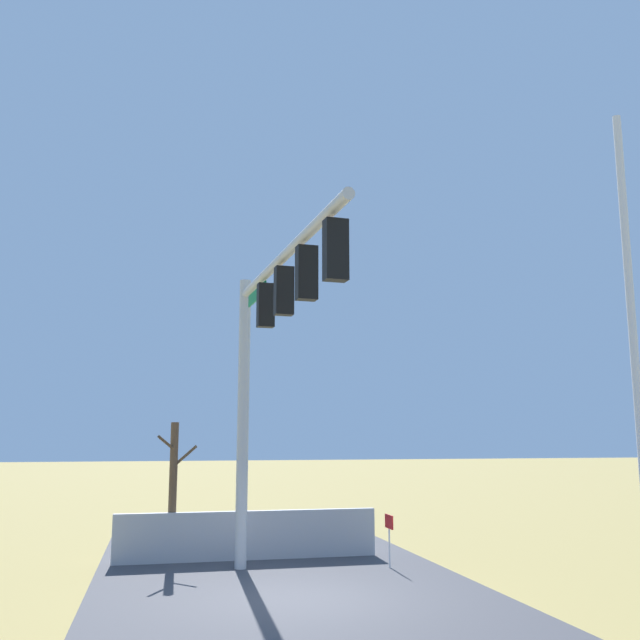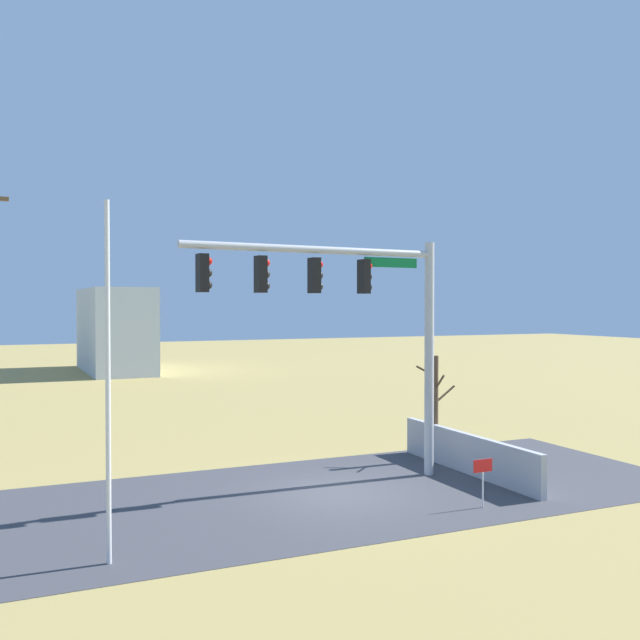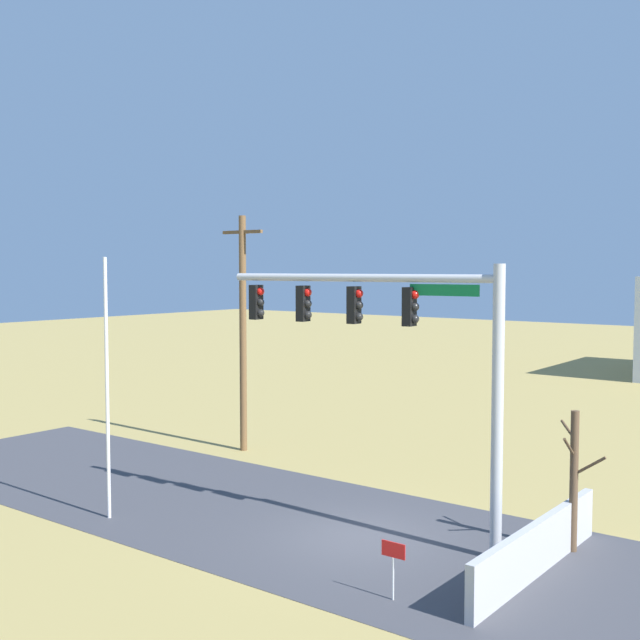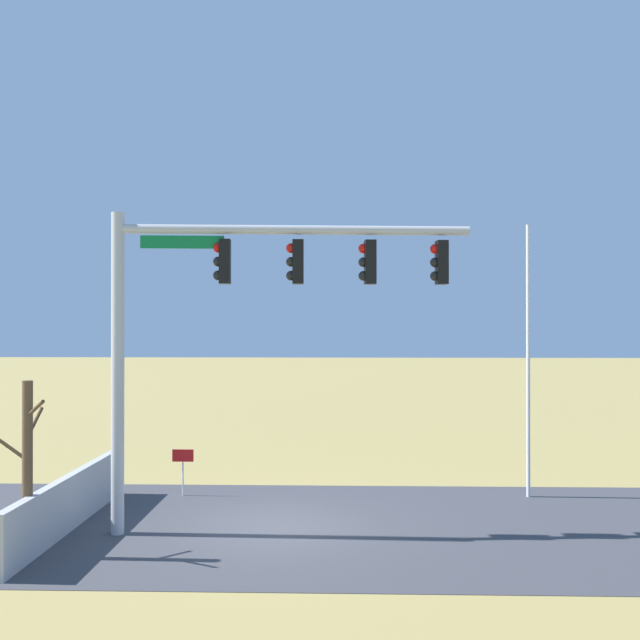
{
  "view_description": "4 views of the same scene",
  "coord_description": "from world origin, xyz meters",
  "px_view_note": "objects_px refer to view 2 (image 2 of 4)",
  "views": [
    {
      "loc": [
        -13.64,
        2.73,
        3.05
      ],
      "look_at": [
        -0.4,
        -0.32,
        5.34
      ],
      "focal_mm": 39.05,
      "sensor_mm": 36.0,
      "label": 1
    },
    {
      "loc": [
        -8.15,
        -17.03,
        5.08
      ],
      "look_at": [
        -0.31,
        0.5,
        4.66
      ],
      "focal_mm": 39.54,
      "sensor_mm": 36.0,
      "label": 2
    },
    {
      "loc": [
        11.24,
        -16.33,
        6.83
      ],
      "look_at": [
        -1.18,
        -0.13,
        5.49
      ],
      "focal_mm": 44.8,
      "sensor_mm": 36.0,
      "label": 3
    },
    {
      "loc": [
        -1.44,
        16.06,
        4.53
      ],
      "look_at": [
        -0.97,
        -0.34,
        4.61
      ],
      "focal_mm": 40.38,
      "sensor_mm": 36.0,
      "label": 4
    }
  ],
  "objects_px": {
    "signal_mast": "(357,306)",
    "bare_tree": "(435,406)",
    "flagpole": "(108,383)",
    "open_sign": "(483,472)",
    "distant_building": "(115,330)"
  },
  "relations": [
    {
      "from": "signal_mast",
      "to": "open_sign",
      "type": "bearing_deg",
      "value": -60.47
    },
    {
      "from": "signal_mast",
      "to": "open_sign",
      "type": "xyz_separation_m",
      "value": [
        1.85,
        -3.27,
        -4.14
      ]
    },
    {
      "from": "signal_mast",
      "to": "flagpole",
      "type": "distance_m",
      "value": 8.1
    },
    {
      "from": "signal_mast",
      "to": "flagpole",
      "type": "xyz_separation_m",
      "value": [
        -7.2,
        -3.4,
        -1.49
      ]
    },
    {
      "from": "signal_mast",
      "to": "open_sign",
      "type": "distance_m",
      "value": 5.59
    },
    {
      "from": "flagpole",
      "to": "distant_building",
      "type": "distance_m",
      "value": 41.6
    },
    {
      "from": "signal_mast",
      "to": "distant_building",
      "type": "bearing_deg",
      "value": 92.12
    },
    {
      "from": "distant_building",
      "to": "signal_mast",
      "type": "bearing_deg",
      "value": -178.69
    },
    {
      "from": "signal_mast",
      "to": "distant_building",
      "type": "relative_size",
      "value": 0.65
    },
    {
      "from": "flagpole",
      "to": "bare_tree",
      "type": "distance_m",
      "value": 12.26
    },
    {
      "from": "signal_mast",
      "to": "bare_tree",
      "type": "xyz_separation_m",
      "value": [
        3.77,
        1.77,
        -3.28
      ]
    },
    {
      "from": "bare_tree",
      "to": "distant_building",
      "type": "distance_m",
      "value": 36.42
    },
    {
      "from": "bare_tree",
      "to": "distant_building",
      "type": "relative_size",
      "value": 0.29
    },
    {
      "from": "distant_building",
      "to": "flagpole",
      "type": "bearing_deg",
      "value": 171.18
    },
    {
      "from": "bare_tree",
      "to": "signal_mast",
      "type": "bearing_deg",
      "value": -154.8
    }
  ]
}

